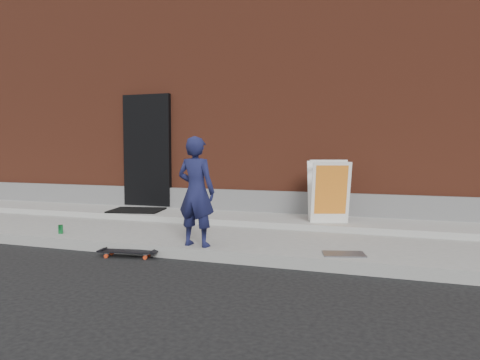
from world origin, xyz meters
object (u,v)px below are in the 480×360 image
at_px(skateboard, 128,252).
at_px(pizza_sign, 328,191).
at_px(soda_can, 61,229).
at_px(child, 196,191).

distance_m(skateboard, pizza_sign, 3.31).
bearing_deg(soda_can, pizza_sign, 26.42).
bearing_deg(skateboard, pizza_sign, 45.31).
bearing_deg(skateboard, child, 20.67).
relative_size(child, skateboard, 1.81).
bearing_deg(pizza_sign, child, -125.79).
xyz_separation_m(skateboard, soda_can, (-1.47, 0.44, 0.14)).
height_order(pizza_sign, soda_can, pizza_sign).
bearing_deg(child, pizza_sign, -120.56).
height_order(child, pizza_sign, child).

